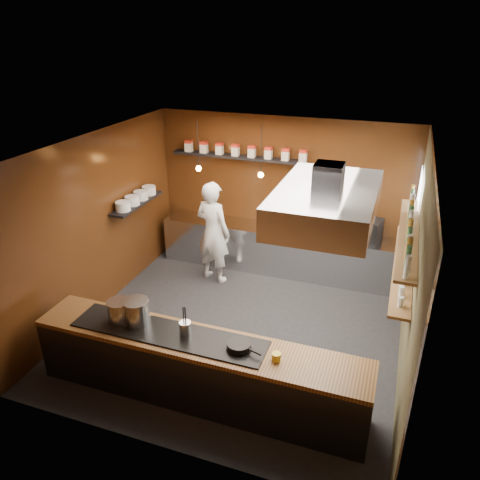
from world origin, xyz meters
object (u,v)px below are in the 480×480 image
at_px(extractor_hood, 326,202).
at_px(chef, 213,232).
at_px(stockpot_small, 119,311).
at_px(espresso_machine, 368,230).
at_px(stockpot_large, 136,312).

xyz_separation_m(extractor_hood, chef, (-2.33, 1.82, -1.52)).
xyz_separation_m(extractor_hood, stockpot_small, (-2.42, -1.18, -1.41)).
height_order(stockpot_small, espresso_machine, espresso_machine).
xyz_separation_m(espresso_machine, chef, (-2.74, -0.74, -0.13)).
distance_m(extractor_hood, chef, 3.32).
relative_size(stockpot_large, chef, 0.18).
bearing_deg(chef, stockpot_small, 103.08).
bearing_deg(espresso_machine, chef, -151.16).
height_order(extractor_hood, espresso_machine, extractor_hood).
relative_size(espresso_machine, chef, 0.22).
relative_size(stockpot_large, espresso_machine, 0.80).
relative_size(extractor_hood, espresso_machine, 4.61).
xyz_separation_m(extractor_hood, stockpot_large, (-2.18, -1.14, -1.40)).
relative_size(extractor_hood, stockpot_large, 5.73).
bearing_deg(stockpot_large, chef, 92.87).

